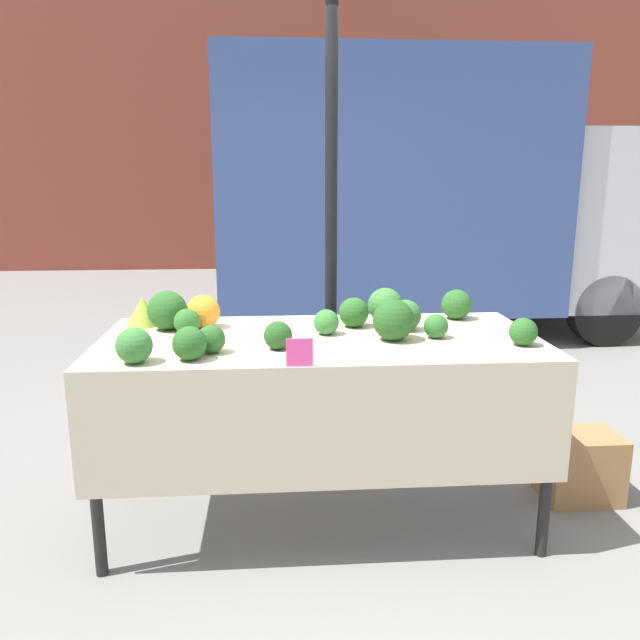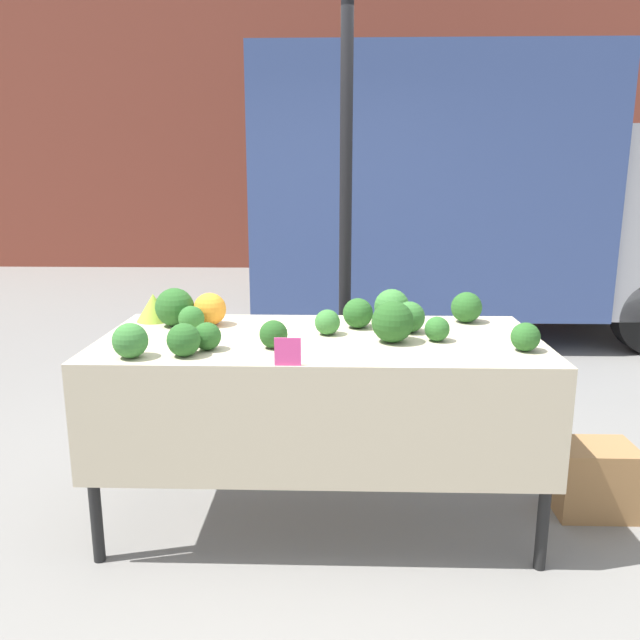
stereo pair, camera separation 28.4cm
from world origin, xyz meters
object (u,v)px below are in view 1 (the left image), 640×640
parked_truck (422,194)px  price_sign (300,353)px  produce_crate (580,466)px  orange_cauliflower (203,312)px

parked_truck → price_sign: size_ratio=39.40×
produce_crate → parked_truck: bearing=90.1°
parked_truck → produce_crate: parked_truck is taller
orange_cauliflower → price_sign: orange_cauliflower is taller
orange_cauliflower → parked_truck: bearing=61.8°
orange_cauliflower → price_sign: 0.80m
parked_truck → price_sign: parked_truck is taller
price_sign → produce_crate: 1.73m
price_sign → produce_crate: (1.45, 0.52, -0.78)m
orange_cauliflower → price_sign: bearing=-56.7°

